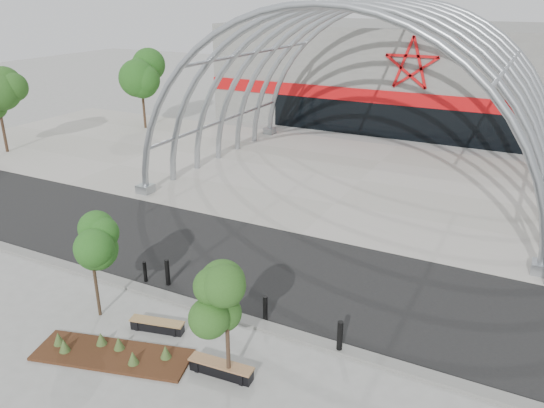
% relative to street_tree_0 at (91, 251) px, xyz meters
% --- Properties ---
extents(ground, '(140.00, 140.00, 0.00)m').
position_rel_street_tree_0_xyz_m(ground, '(3.54, 2.19, -2.47)').
color(ground, gray).
rests_on(ground, ground).
extents(road, '(140.00, 7.00, 0.02)m').
position_rel_street_tree_0_xyz_m(road, '(3.54, 5.69, -2.46)').
color(road, black).
rests_on(road, ground).
extents(forecourt, '(60.00, 17.00, 0.04)m').
position_rel_street_tree_0_xyz_m(forecourt, '(3.54, 17.69, -2.45)').
color(forecourt, '#A9A599').
rests_on(forecourt, ground).
extents(kerb, '(60.00, 0.50, 0.12)m').
position_rel_street_tree_0_xyz_m(kerb, '(3.54, 1.94, -2.41)').
color(kerb, slate).
rests_on(kerb, ground).
extents(arena_building, '(34.00, 15.24, 8.00)m').
position_rel_street_tree_0_xyz_m(arena_building, '(3.54, 35.64, 1.52)').
color(arena_building, slate).
rests_on(arena_building, ground).
extents(vault_canopy, '(20.80, 15.80, 20.36)m').
position_rel_street_tree_0_xyz_m(vault_canopy, '(3.54, 17.69, -2.45)').
color(vault_canopy, '#989EA3').
rests_on(vault_canopy, ground).
extents(planting_bed, '(5.10, 2.71, 0.52)m').
position_rel_street_tree_0_xyz_m(planting_bed, '(1.91, -1.52, -2.35)').
color(planting_bed, black).
rests_on(planting_bed, ground).
extents(street_tree_0, '(1.51, 1.51, 3.44)m').
position_rel_street_tree_0_xyz_m(street_tree_0, '(0.00, 0.00, 0.00)').
color(street_tree_0, black).
rests_on(street_tree_0, ground).
extents(street_tree_1, '(1.49, 1.49, 3.52)m').
position_rel_street_tree_0_xyz_m(street_tree_1, '(5.73, -0.77, 0.06)').
color(street_tree_1, '#342419').
rests_on(street_tree_1, ground).
extents(bench_0, '(1.88, 0.81, 0.39)m').
position_rel_street_tree_0_xyz_m(bench_0, '(2.37, 0.17, -2.28)').
color(bench_0, black).
rests_on(bench_0, ground).
extents(bench_1, '(2.01, 0.59, 0.42)m').
position_rel_street_tree_0_xyz_m(bench_1, '(5.43, -0.71, -2.27)').
color(bench_1, black).
rests_on(bench_1, ground).
extents(bollard_0, '(0.14, 0.14, 0.86)m').
position_rel_street_tree_0_xyz_m(bollard_0, '(-0.07, 2.52, -2.04)').
color(bollard_0, black).
rests_on(bollard_0, ground).
extents(bollard_1, '(0.17, 0.17, 1.08)m').
position_rel_street_tree_0_xyz_m(bollard_1, '(0.86, 2.71, -1.93)').
color(bollard_1, black).
rests_on(bollard_1, ground).
extents(bollard_2, '(0.17, 0.17, 1.03)m').
position_rel_street_tree_0_xyz_m(bollard_2, '(3.71, 1.64, -1.95)').
color(bollard_2, black).
rests_on(bollard_2, ground).
extents(bollard_3, '(0.16, 0.16, 0.99)m').
position_rel_street_tree_0_xyz_m(bollard_3, '(5.31, 2.27, -1.98)').
color(bollard_3, black).
rests_on(bollard_3, ground).
extents(bollard_4, '(0.18, 0.18, 1.12)m').
position_rel_street_tree_0_xyz_m(bollard_4, '(8.12, 1.86, -1.91)').
color(bollard_4, black).
rests_on(bollard_4, ground).
extents(bg_tree_0, '(3.00, 3.00, 6.45)m').
position_rel_street_tree_0_xyz_m(bg_tree_0, '(-16.46, 22.19, 2.17)').
color(bg_tree_0, '#312114').
rests_on(bg_tree_0, ground).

